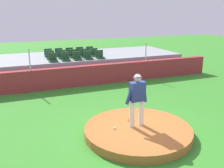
{
  "coord_description": "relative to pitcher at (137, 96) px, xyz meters",
  "views": [
    {
      "loc": [
        -3.75,
        -6.83,
        3.98
      ],
      "look_at": [
        0.0,
        2.26,
        1.17
      ],
      "focal_mm": 40.79,
      "sensor_mm": 36.0,
      "label": 1
    }
  ],
  "objects": [
    {
      "name": "fence_post_left",
      "position": [
        -2.78,
        6.32,
        0.32
      ],
      "size": [
        0.06,
        0.06,
        1.08
      ],
      "primitive_type": "cylinder",
      "color": "silver",
      "rests_on": "brick_barrier"
    },
    {
      "name": "stadium_chair_4",
      "position": [
        1.41,
        7.53,
        0.05
      ],
      "size": [
        0.48,
        0.44,
        0.5
      ],
      "rotation": [
        0.0,
        0.0,
        3.14
      ],
      "color": "#204A2B",
      "rests_on": "bleacher_platform"
    },
    {
      "name": "stadium_chair_5",
      "position": [
        -1.4,
        8.43,
        0.05
      ],
      "size": [
        0.48,
        0.44,
        0.5
      ],
      "rotation": [
        0.0,
        0.0,
        3.14
      ],
      "color": "#204A2B",
      "rests_on": "bleacher_platform"
    },
    {
      "name": "stadium_chair_3",
      "position": [
        0.67,
        7.54,
        0.05
      ],
      "size": [
        0.48,
        0.44,
        0.5
      ],
      "rotation": [
        0.0,
        0.0,
        3.14
      ],
      "color": "#204A2B",
      "rests_on": "bleacher_platform"
    },
    {
      "name": "stadium_chair_9",
      "position": [
        1.38,
        8.46,
        0.05
      ],
      "size": [
        0.48,
        0.44,
        0.5
      ],
      "rotation": [
        0.0,
        0.0,
        3.14
      ],
      "color": "#204A2B",
      "rests_on": "bleacher_platform"
    },
    {
      "name": "stadium_chair_14",
      "position": [
        1.38,
        9.37,
        0.05
      ],
      "size": [
        0.48,
        0.44,
        0.5
      ],
      "rotation": [
        0.0,
        0.0,
        3.14
      ],
      "color": "#204A2B",
      "rests_on": "bleacher_platform"
    },
    {
      "name": "stadium_chair_7",
      "position": [
        -0.02,
        8.43,
        0.05
      ],
      "size": [
        0.48,
        0.44,
        0.5
      ],
      "rotation": [
        0.0,
        0.0,
        3.14
      ],
      "color": "#204A2B",
      "rests_on": "bleacher_platform"
    },
    {
      "name": "stadium_chair_13",
      "position": [
        0.68,
        9.36,
        0.05
      ],
      "size": [
        0.48,
        0.44,
        0.5
      ],
      "rotation": [
        0.0,
        0.0,
        3.14
      ],
      "color": "#204A2B",
      "rests_on": "bleacher_platform"
    },
    {
      "name": "brick_barrier",
      "position": [
        -0.01,
        6.32,
        -0.78
      ],
      "size": [
        16.42,
        0.4,
        1.11
      ],
      "primitive_type": "cube",
      "color": "#9B2E34",
      "rests_on": "ground_plane"
    },
    {
      "name": "stadium_chair_11",
      "position": [
        -0.72,
        9.34,
        0.05
      ],
      "size": [
        0.48,
        0.44,
        0.5
      ],
      "rotation": [
        0.0,
        0.0,
        3.14
      ],
      "color": "#204A2B",
      "rests_on": "bleacher_platform"
    },
    {
      "name": "stadium_chair_2",
      "position": [
        0.01,
        7.56,
        0.05
      ],
      "size": [
        0.48,
        0.44,
        0.5
      ],
      "rotation": [
        0.0,
        0.0,
        3.14
      ],
      "color": "#204A2B",
      "rests_on": "bleacher_platform"
    },
    {
      "name": "stadium_chair_8",
      "position": [
        0.68,
        8.42,
        0.05
      ],
      "size": [
        0.48,
        0.44,
        0.5
      ],
      "rotation": [
        0.0,
        0.0,
        3.14
      ],
      "color": "#204A2B",
      "rests_on": "bleacher_platform"
    },
    {
      "name": "stadium_chair_12",
      "position": [
        -0.03,
        9.31,
        0.05
      ],
      "size": [
        0.48,
        0.44,
        0.5
      ],
      "rotation": [
        0.0,
        0.0,
        3.14
      ],
      "color": "#204A2B",
      "rests_on": "bleacher_platform"
    },
    {
      "name": "fielding_glove",
      "position": [
        -0.01,
        0.41,
        -1.0
      ],
      "size": [
        0.3,
        0.35,
        0.11
      ],
      "primitive_type": "ellipsoid",
      "rotation": [
        0.0,
        0.0,
        4.32
      ],
      "color": "brown",
      "rests_on": "pitchers_mound"
    },
    {
      "name": "stadium_chair_1",
      "position": [
        -0.69,
        7.56,
        0.05
      ],
      "size": [
        0.48,
        0.44,
        0.5
      ],
      "rotation": [
        0.0,
        0.0,
        3.14
      ],
      "color": "#204A2B",
      "rests_on": "bleacher_platform"
    },
    {
      "name": "ground_plane",
      "position": [
        -0.01,
        -0.12,
        -1.33
      ],
      "size": [
        60.0,
        60.0,
        0.0
      ],
      "primitive_type": "plane",
      "color": "#358727"
    },
    {
      "name": "fence_post_right",
      "position": [
        3.93,
        6.32,
        0.32
      ],
      "size": [
        0.06,
        0.06,
        1.08
      ],
      "primitive_type": "cylinder",
      "color": "silver",
      "rests_on": "brick_barrier"
    },
    {
      "name": "stadium_chair_0",
      "position": [
        -1.42,
        7.54,
        0.05
      ],
      "size": [
        0.48,
        0.44,
        0.5
      ],
      "rotation": [
        0.0,
        0.0,
        3.14
      ],
      "color": "#204A2B",
      "rests_on": "bleacher_platform"
    },
    {
      "name": "pitchers_mound",
      "position": [
        -0.01,
        -0.12,
        -1.19
      ],
      "size": [
        3.58,
        3.58,
        0.27
      ],
      "primitive_type": "cylinder",
      "color": "#AA632D",
      "rests_on": "ground_plane"
    },
    {
      "name": "stadium_chair_10",
      "position": [
        -1.38,
        9.36,
        0.05
      ],
      "size": [
        0.48,
        0.44,
        0.5
      ],
      "rotation": [
        0.0,
        0.0,
        3.14
      ],
      "color": "#204A2B",
      "rests_on": "bleacher_platform"
    },
    {
      "name": "stadium_chair_6",
      "position": [
        -0.72,
        8.42,
        0.05
      ],
      "size": [
        0.48,
        0.44,
        0.5
      ],
      "rotation": [
        0.0,
        0.0,
        3.14
      ],
      "color": "#204A2B",
      "rests_on": "bleacher_platform"
    },
    {
      "name": "bleacher_platform",
      "position": [
        -0.01,
        9.25,
        -0.72
      ],
      "size": [
        14.25,
        4.47,
        1.23
      ],
      "primitive_type": "cube",
      "color": "#909598",
      "rests_on": "ground_plane"
    },
    {
      "name": "pitcher",
      "position": [
        0.0,
        0.0,
        0.0
      ],
      "size": [
        0.81,
        0.29,
        1.82
      ],
      "rotation": [
        0.0,
        0.0,
        0.04
      ],
      "color": "silver",
      "rests_on": "pitchers_mound"
    },
    {
      "name": "baseball",
      "position": [
        -0.78,
        0.05,
        -1.02
      ],
      "size": [
        0.07,
        0.07,
        0.07
      ],
      "primitive_type": "sphere",
      "color": "white",
      "rests_on": "pitchers_mound"
    }
  ]
}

